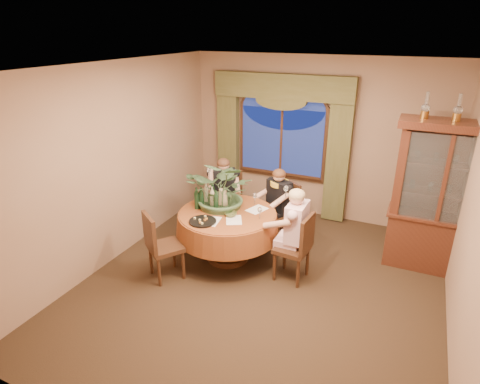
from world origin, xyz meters
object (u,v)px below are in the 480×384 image
at_px(person_scarf, 279,205).
at_px(wine_bottle_0, 212,198).
at_px(dining_table, 228,236).
at_px(wine_bottle_3, 201,198).
at_px(chair_front_left, 166,246).
at_px(wine_bottle_1, 216,201).
at_px(wine_bottle_5, 213,193).
at_px(centerpiece_plant, 223,166).
at_px(wine_bottle_4, 197,198).
at_px(chair_back_right, 280,213).
at_px(chair_right, 292,247).
at_px(wine_bottle_2, 206,193).
at_px(oil_lamp_left, 426,105).
at_px(person_back, 224,193).
at_px(olive_bowl, 231,214).
at_px(chair_back, 230,202).
at_px(person_pink, 296,233).
at_px(oil_lamp_center, 459,108).
at_px(stoneware_vase, 223,198).
at_px(china_cabinet, 440,199).

relative_size(person_scarf, wine_bottle_0, 3.67).
distance_m(dining_table, wine_bottle_3, 0.67).
bearing_deg(chair_front_left, wine_bottle_1, 96.55).
bearing_deg(wine_bottle_5, centerpiece_plant, -13.05).
relative_size(wine_bottle_4, wine_bottle_5, 1.00).
xyz_separation_m(chair_back_right, wine_bottle_4, (-0.98, -0.89, 0.44)).
bearing_deg(wine_bottle_5, chair_right, -12.82).
bearing_deg(wine_bottle_2, person_scarf, 37.68).
distance_m(centerpiece_plant, wine_bottle_4, 0.62).
height_order(person_scarf, wine_bottle_3, person_scarf).
distance_m(oil_lamp_left, wine_bottle_4, 3.29).
xyz_separation_m(person_back, olive_bowl, (0.61, -0.99, 0.16)).
bearing_deg(person_back, chair_back, 151.65).
bearing_deg(chair_right, person_scarf, 34.45).
bearing_deg(oil_lamp_left, person_back, -178.52).
distance_m(olive_bowl, wine_bottle_1, 0.29).
relative_size(wine_bottle_1, wine_bottle_4, 1.00).
bearing_deg(chair_back, centerpiece_plant, 85.93).
distance_m(olive_bowl, wine_bottle_0, 0.41).
height_order(chair_back, chair_front_left, same).
height_order(person_pink, wine_bottle_3, person_pink).
bearing_deg(wine_bottle_4, dining_table, 7.29).
height_order(oil_lamp_center, wine_bottle_0, oil_lamp_center).
bearing_deg(person_pink, wine_bottle_2, 83.99).
relative_size(oil_lamp_center, stoneware_vase, 1.24).
bearing_deg(wine_bottle_3, oil_lamp_center, 17.87).
bearing_deg(stoneware_vase, chair_back_right, 45.33).
distance_m(oil_lamp_center, stoneware_vase, 3.28).
height_order(dining_table, olive_bowl, olive_bowl).
bearing_deg(olive_bowl, china_cabinet, 22.17).
bearing_deg(oil_lamp_left, oil_lamp_center, 0.00).
relative_size(wine_bottle_0, wine_bottle_2, 1.00).
xyz_separation_m(chair_back_right, wine_bottle_1, (-0.67, -0.88, 0.44)).
xyz_separation_m(oil_lamp_left, person_scarf, (-1.86, -0.12, -1.68)).
bearing_deg(oil_lamp_center, oil_lamp_left, 180.00).
bearing_deg(stoneware_vase, chair_back, 108.67).
bearing_deg(wine_bottle_4, person_back, 92.90).
xyz_separation_m(dining_table, chair_front_left, (-0.55, -0.77, 0.10)).
bearing_deg(wine_bottle_2, stoneware_vase, 0.88).
bearing_deg(wine_bottle_5, chair_back, 94.48).
height_order(chair_back_right, centerpiece_plant, centerpiece_plant).
distance_m(dining_table, wine_bottle_2, 0.70).
relative_size(china_cabinet, chair_back, 2.20).
relative_size(centerpiece_plant, wine_bottle_1, 3.39).
distance_m(person_pink, wine_bottle_3, 1.46).
bearing_deg(person_pink, chair_front_left, 116.03).
bearing_deg(oil_lamp_center, olive_bowl, -157.83).
height_order(oil_lamp_left, stoneware_vase, oil_lamp_left).
relative_size(dining_table, china_cabinet, 0.71).
distance_m(person_pink, wine_bottle_2, 1.49).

